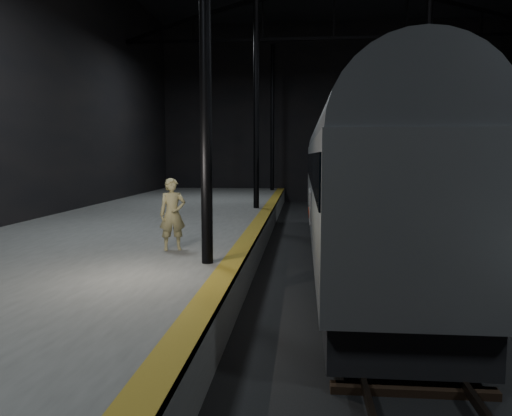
# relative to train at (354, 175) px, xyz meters

# --- Properties ---
(ground) EXTENTS (44.00, 44.00, 0.00)m
(ground) POSITION_rel_train_xyz_m (0.00, -1.27, -2.83)
(ground) COLOR black
(ground) RESTS_ON ground
(platform_left) EXTENTS (9.00, 43.80, 1.00)m
(platform_left) POSITION_rel_train_xyz_m (-7.50, -1.27, -2.33)
(platform_left) COLOR #51514E
(platform_left) RESTS_ON ground
(tactile_strip) EXTENTS (0.50, 43.80, 0.01)m
(tactile_strip) POSITION_rel_train_xyz_m (-3.25, -1.27, -1.83)
(tactile_strip) COLOR olive
(tactile_strip) RESTS_ON platform_left
(track) EXTENTS (2.40, 43.00, 0.24)m
(track) POSITION_rel_train_xyz_m (0.00, -1.27, -2.76)
(track) COLOR #3F3328
(track) RESTS_ON ground
(train) EXTENTS (2.85, 18.98, 5.07)m
(train) POSITION_rel_train_xyz_m (0.00, 0.00, 0.00)
(train) COLOR #A0A4A8
(train) RESTS_ON ground
(woman) EXTENTS (0.80, 0.67, 1.88)m
(woman) POSITION_rel_train_xyz_m (-4.99, -3.79, -0.89)
(woman) COLOR tan
(woman) RESTS_ON platform_left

